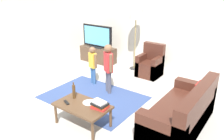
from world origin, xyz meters
TOP-DOWN VIEW (x-y plane):
  - ground at (0.00, 0.00)m, footprint 7.80×7.80m
  - wall_back at (0.00, 3.00)m, footprint 6.00×0.12m
  - wall_left at (-3.00, 0.00)m, footprint 0.12×6.00m
  - area_rug at (-0.31, 0.29)m, footprint 2.20×1.60m
  - tv_stand at (-1.81, 2.30)m, footprint 1.20×0.44m
  - tv at (-1.81, 2.28)m, footprint 1.10×0.28m
  - couch at (1.77, 0.35)m, footprint 0.80×1.80m
  - armchair at (0.12, 2.26)m, footprint 0.60×0.60m
  - floor_lamp at (-0.52, 2.45)m, footprint 0.36×0.36m
  - child_near_tv at (-0.81, 0.88)m, footprint 0.32×0.17m
  - child_center at (-0.19, 0.72)m, footprint 0.35×0.25m
  - coffee_table at (0.24, -0.64)m, footprint 1.00×0.60m
  - book_stack at (0.57, -0.54)m, footprint 0.29×0.25m
  - bottle at (-0.06, -0.54)m, footprint 0.06×0.06m
  - tv_remote at (-0.04, -0.76)m, footprint 0.18×0.11m
  - plate at (0.29, -0.52)m, footprint 0.22×0.22m

SIDE VIEW (x-z plane):
  - ground at x=0.00m, z-range 0.00..0.00m
  - area_rug at x=-0.31m, z-range 0.00..0.01m
  - tv_stand at x=-1.81m, z-range -0.01..0.49m
  - couch at x=1.77m, z-range -0.14..0.72m
  - armchair at x=0.12m, z-range -0.15..0.75m
  - coffee_table at x=0.24m, z-range 0.16..0.58m
  - plate at x=0.29m, z-range 0.42..0.44m
  - tv_remote at x=-0.04m, z-range 0.42..0.44m
  - book_stack at x=0.57m, z-range 0.42..0.55m
  - bottle at x=-0.06m, z-range 0.40..0.72m
  - child_near_tv at x=-0.81m, z-range 0.10..1.09m
  - child_center at x=-0.19m, z-range 0.12..1.30m
  - tv at x=-1.81m, z-range 0.49..1.20m
  - wall_back at x=0.00m, z-range 0.00..2.70m
  - wall_left at x=-3.00m, z-range 0.00..2.70m
  - floor_lamp at x=-0.52m, z-range 0.65..2.43m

